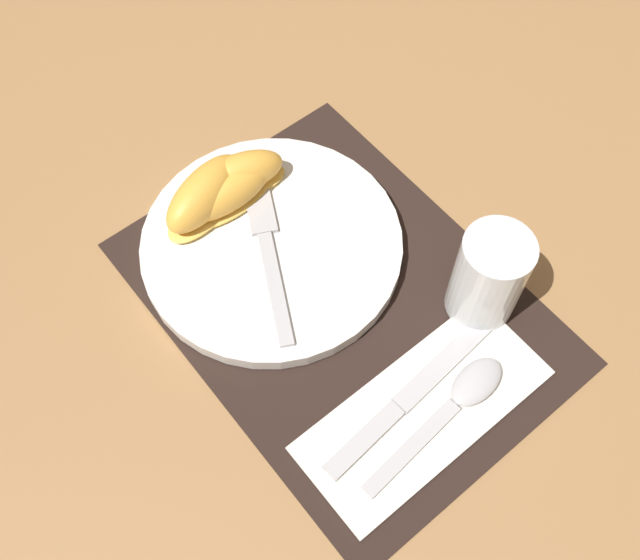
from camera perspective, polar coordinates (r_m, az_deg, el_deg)
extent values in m
plane|color=#A37547|center=(0.73, 1.67, -1.73)|extent=(3.00, 3.00, 0.00)
cube|color=black|center=(0.73, 1.67, -1.66)|extent=(0.41, 0.30, 0.00)
cylinder|color=white|center=(0.75, -3.69, 2.66)|extent=(0.26, 0.26, 0.02)
cylinder|color=silver|center=(0.70, 12.72, 0.24)|extent=(0.07, 0.07, 0.10)
cylinder|color=#F9AD19|center=(0.72, 12.34, -0.72)|extent=(0.05, 0.05, 0.06)
cube|color=white|center=(0.69, 7.90, -9.75)|extent=(0.10, 0.24, 0.00)
cube|color=#BCBCC1|center=(0.67, 3.38, -12.07)|extent=(0.02, 0.09, 0.01)
cube|color=#BCBCC1|center=(0.70, 9.58, -6.10)|extent=(0.03, 0.13, 0.01)
cube|color=#BCBCC1|center=(0.67, 7.01, -12.54)|extent=(0.02, 0.11, 0.01)
ellipsoid|color=#BCBCC1|center=(0.70, 11.84, -7.59)|extent=(0.04, 0.06, 0.01)
cube|color=#BCBCC1|center=(0.71, -3.43, -0.59)|extent=(0.12, 0.07, 0.00)
cube|color=#BCBCC1|center=(0.77, -4.75, 5.86)|extent=(0.08, 0.06, 0.00)
ellipsoid|color=#F7C656|center=(0.78, -6.12, 7.26)|extent=(0.07, 0.10, 0.01)
ellipsoid|color=#F9B242|center=(0.76, -6.24, 8.02)|extent=(0.06, 0.10, 0.04)
ellipsoid|color=#F7C656|center=(0.77, -6.94, 5.92)|extent=(0.04, 0.10, 0.01)
ellipsoid|color=#F9B242|center=(0.76, -7.07, 6.58)|extent=(0.04, 0.10, 0.04)
ellipsoid|color=#F7C656|center=(0.77, -8.61, 5.73)|extent=(0.08, 0.12, 0.01)
ellipsoid|color=#F9B242|center=(0.75, -8.80, 6.54)|extent=(0.07, 0.11, 0.05)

